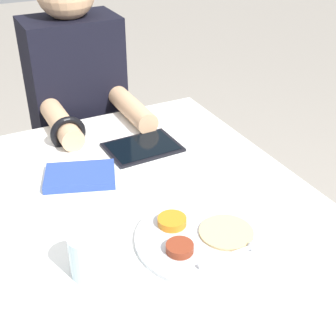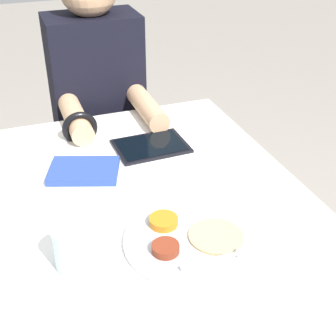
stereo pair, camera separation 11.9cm
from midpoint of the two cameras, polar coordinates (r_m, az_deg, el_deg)
dining_table at (r=1.46m, az=-2.17°, el=-15.37°), size 0.91×0.95×0.76m
thali_tray at (r=1.05m, az=6.04°, el=-8.75°), size 0.30×0.30×0.03m
red_notebook at (r=1.29m, az=-7.62°, el=-0.46°), size 0.22×0.18×0.02m
tablet_device at (r=1.40m, az=0.32°, el=2.63°), size 0.22×0.16×0.01m
person_diner at (r=1.82m, az=-6.33°, el=3.96°), size 0.34×0.47×1.25m
drinking_glass at (r=0.97m, az=-8.17°, el=-9.79°), size 0.08×0.08×0.10m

